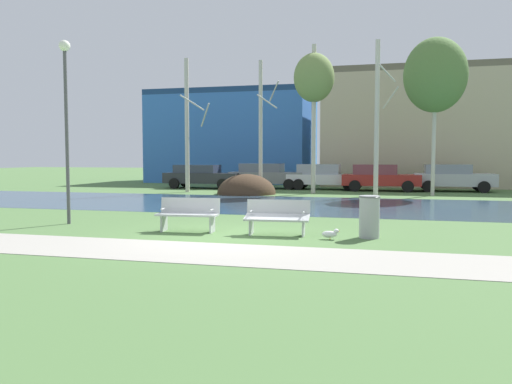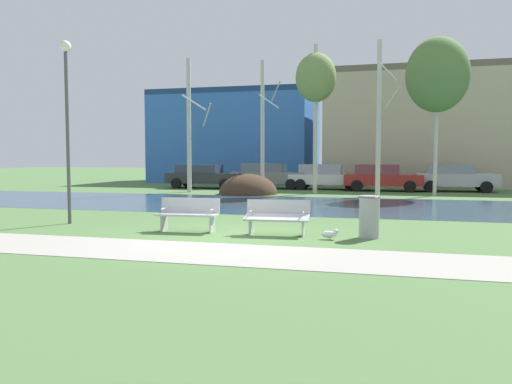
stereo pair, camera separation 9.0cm
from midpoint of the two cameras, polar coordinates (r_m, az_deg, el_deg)
ground_plane at (r=22.06m, az=4.78°, el=-1.10°), size 120.00×120.00×0.00m
paved_path_strip at (r=10.56m, az=-6.87°, el=-6.67°), size 60.00×2.23×0.01m
river_band at (r=20.77m, az=4.13°, el=-1.40°), size 80.00×8.06×0.01m
soil_mound at (r=26.61m, az=-0.78°, el=-0.22°), size 3.07×3.06×2.09m
bench_left at (r=13.37m, az=-7.40°, el=-2.40°), size 1.63×0.67×0.87m
bench_right at (r=12.67m, az=2.59°, el=-2.73°), size 1.63×0.67×0.87m
trash_bin at (r=12.51m, az=12.76°, el=-2.65°), size 0.51×0.51×1.02m
seagull at (r=12.16m, az=8.50°, el=-4.67°), size 0.44×0.16×0.26m
streetlamp at (r=15.78m, az=-20.26°, el=9.44°), size 0.32×0.32×5.25m
birch_far_left at (r=28.29m, az=-7.35°, el=7.46°), size 1.49×2.38×7.27m
birch_left at (r=27.65m, az=0.87°, el=7.46°), size 1.14×1.94×7.09m
birch_center_left at (r=27.39m, az=6.82°, el=12.44°), size 2.12×2.12×7.78m
birch_center at (r=26.19m, az=13.72°, el=8.16°), size 1.16×1.90×7.69m
birch_center_right at (r=27.17m, az=19.74°, el=12.21°), size 3.06×3.06×7.79m
parked_van_nearest_dark at (r=31.59m, az=-5.80°, el=1.82°), size 4.67×1.99×1.44m
parked_sedan_second_grey at (r=31.19m, az=1.45°, el=1.88°), size 4.53×1.98×1.53m
parked_hatch_third_white at (r=30.54m, az=7.82°, el=1.76°), size 4.39×1.98×1.50m
parked_wagon_fourth_red at (r=29.80m, az=13.96°, el=1.63°), size 4.31×2.05×1.50m
parked_suv_fifth_silver at (r=30.53m, az=21.41°, el=1.55°), size 4.30×2.10×1.52m
building_blue_store at (r=40.12m, az=-2.09°, el=6.12°), size 11.95×7.56×6.90m
building_beige_block at (r=37.11m, az=19.80°, el=6.66°), size 14.74×8.41×7.66m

